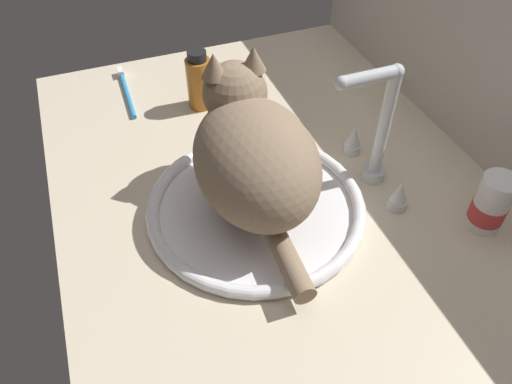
# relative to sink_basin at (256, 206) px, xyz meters

# --- Properties ---
(countertop) EXTENTS (1.04, 0.71, 0.03)m
(countertop) POSITION_rel_sink_basin_xyz_m (-0.01, 0.05, -0.02)
(countertop) COLOR beige
(countertop) RESTS_ON ground
(backsplash_wall) EXTENTS (1.04, 0.02, 0.32)m
(backsplash_wall) POSITION_rel_sink_basin_xyz_m (-0.01, 0.41, 0.12)
(backsplash_wall) COLOR beige
(backsplash_wall) RESTS_ON ground
(sink_basin) EXTENTS (0.35, 0.35, 0.02)m
(sink_basin) POSITION_rel_sink_basin_xyz_m (0.00, 0.00, 0.00)
(sink_basin) COLOR white
(sink_basin) RESTS_ON countertop
(faucet) EXTENTS (0.18, 0.12, 0.22)m
(faucet) POSITION_rel_sink_basin_xyz_m (-0.00, 0.20, 0.08)
(faucet) COLOR silver
(faucet) RESTS_ON countertop
(cat) EXTENTS (0.35, 0.19, 0.21)m
(cat) POSITION_rel_sink_basin_xyz_m (-0.02, 0.00, 0.10)
(cat) COLOR #8C755B
(cat) RESTS_ON sink_basin
(pill_bottle) EXTENTS (0.05, 0.05, 0.10)m
(pill_bottle) POSITION_rel_sink_basin_xyz_m (0.15, 0.31, 0.04)
(pill_bottle) COLOR white
(pill_bottle) RESTS_ON countertop
(amber_bottle) EXTENTS (0.05, 0.05, 0.12)m
(amber_bottle) POSITION_rel_sink_basin_xyz_m (-0.31, -0.00, 0.05)
(amber_bottle) COLOR #B2661E
(amber_bottle) RESTS_ON countertop
(toothbrush) EXTENTS (0.18, 0.01, 0.02)m
(toothbrush) POSITION_rel_sink_basin_xyz_m (-0.40, -0.13, -0.00)
(toothbrush) COLOR #338CD1
(toothbrush) RESTS_ON countertop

